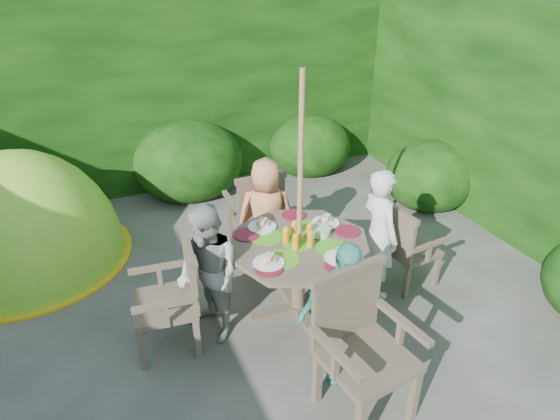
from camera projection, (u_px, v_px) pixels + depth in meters
name	position (u px, v px, depth m)	size (l,w,h in m)	color
ground	(228.00, 377.00, 3.89)	(60.00, 60.00, 0.00)	#413E3A
hedge_enclosure	(172.00, 167.00, 4.37)	(9.00, 9.00, 2.50)	black
patio_table	(299.00, 254.00, 4.30)	(1.30, 1.30, 0.88)	#453A2D
parasol_pole	(300.00, 204.00, 4.07)	(0.04, 0.04, 2.20)	olive
garden_chair_right	(405.00, 245.00, 4.74)	(0.50, 0.55, 0.84)	#453A2D
garden_chair_left	(173.00, 295.00, 4.00)	(0.55, 0.61, 0.93)	#453A2D
garden_chair_back	(257.00, 210.00, 5.26)	(0.56, 0.50, 0.92)	#453A2D
garden_chair_front	(360.00, 343.00, 3.44)	(0.69, 0.63, 1.04)	#453A2D
child_right	(379.00, 234.00, 4.56)	(0.46, 0.30, 1.27)	silver
child_left	(208.00, 275.00, 4.04)	(0.59, 0.46, 1.22)	#A0A19B
child_back	(266.00, 215.00, 4.97)	(0.58, 0.38, 1.18)	#D37C57
child_front	(342.00, 312.00, 3.66)	(0.70, 0.29, 1.19)	#4DB5A1
dome_tent	(30.00, 260.00, 5.31)	(2.28, 2.28, 2.40)	#80CE27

